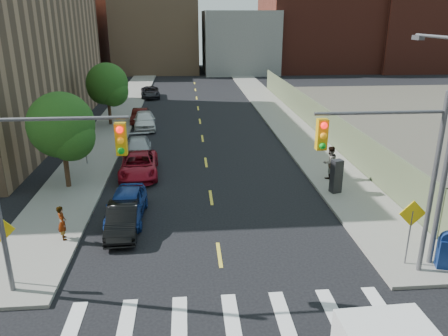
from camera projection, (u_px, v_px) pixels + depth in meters
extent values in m
cube|color=gray|center=(128.00, 103.00, 48.86)|extent=(3.50, 73.00, 0.15)
cube|color=gray|center=(265.00, 100.00, 50.10)|extent=(3.50, 73.00, 0.15)
cube|color=#5A6144|center=(314.00, 116.00, 37.17)|extent=(0.12, 44.00, 2.50)
cube|color=#592319|center=(59.00, 36.00, 72.52)|extent=(14.00, 18.00, 12.00)
cube|color=#8C6B4C|center=(157.00, 26.00, 75.19)|extent=(14.00, 16.00, 15.00)
cube|color=gray|center=(238.00, 41.00, 75.27)|extent=(12.00, 16.00, 10.00)
cube|color=#592319|center=(316.00, 23.00, 77.28)|extent=(18.00, 18.00, 16.00)
cube|color=#592319|center=(409.00, 17.00, 76.36)|extent=(14.00, 16.00, 18.00)
cylinder|color=#59595E|center=(56.00, 119.00, 13.63)|extent=(4.50, 0.12, 0.12)
cube|color=#E5A50C|center=(121.00, 139.00, 14.02)|extent=(0.35, 0.30, 1.05)
cylinder|color=#59595E|center=(432.00, 189.00, 15.58)|extent=(0.18, 0.18, 7.00)
cylinder|color=#59595E|center=(381.00, 113.00, 14.47)|extent=(4.50, 0.12, 0.12)
cube|color=#E5A50C|center=(322.00, 134.00, 14.55)|extent=(0.35, 0.30, 1.05)
cylinder|color=#59595E|center=(448.00, 157.00, 15.78)|extent=(0.20, 0.20, 9.00)
cylinder|color=#59595E|center=(441.00, 37.00, 16.01)|extent=(0.12, 3.50, 0.12)
cube|color=#59595E|center=(418.00, 38.00, 17.55)|extent=(0.25, 0.60, 0.18)
cylinder|color=#59595E|center=(5.00, 257.00, 15.59)|extent=(0.06, 0.06, 2.40)
cube|color=yellow|center=(0.00, 229.00, 15.22)|extent=(1.06, 0.04, 1.06)
cylinder|color=#59595E|center=(408.00, 239.00, 16.79)|extent=(0.06, 0.06, 2.40)
cube|color=yellow|center=(412.00, 213.00, 16.43)|extent=(1.06, 0.04, 1.06)
cylinder|color=#59595E|center=(86.00, 148.00, 28.27)|extent=(0.06, 0.06, 2.40)
cube|color=yellow|center=(84.00, 132.00, 27.91)|extent=(1.06, 0.04, 1.06)
cylinder|color=#332114|center=(66.00, 167.00, 24.46)|extent=(0.28, 0.28, 2.64)
sphere|color=#1B4413|center=(61.00, 125.00, 23.66)|extent=(3.60, 3.60, 3.60)
sphere|color=#1B4413|center=(71.00, 137.00, 23.62)|extent=(2.64, 2.64, 2.64)
sphere|color=#1B4413|center=(57.00, 131.00, 24.14)|extent=(2.88, 2.88, 2.88)
cylinder|color=#332114|center=(110.00, 111.00, 38.55)|extent=(0.28, 0.28, 2.64)
sphere|color=#1B4413|center=(107.00, 84.00, 37.76)|extent=(3.60, 3.60, 3.60)
sphere|color=#1B4413|center=(113.00, 91.00, 37.71)|extent=(2.64, 2.64, 2.64)
sphere|color=#1B4413|center=(104.00, 88.00, 38.24)|extent=(2.88, 2.88, 2.88)
imported|color=navy|center=(126.00, 205.00, 20.99)|extent=(1.82, 4.33, 1.46)
imported|color=black|center=(123.00, 219.00, 19.73)|extent=(1.50, 3.89, 1.26)
imported|color=maroon|center=(139.00, 165.00, 26.69)|extent=(2.52, 5.01, 1.36)
imported|color=#ADB1B6|center=(138.00, 148.00, 30.18)|extent=(2.12, 4.52, 1.27)
imported|color=white|center=(144.00, 120.00, 37.66)|extent=(2.23, 4.66, 1.54)
imported|color=#45100D|center=(140.00, 116.00, 39.97)|extent=(1.42, 3.79, 1.24)
imported|color=black|center=(150.00, 92.00, 51.97)|extent=(2.59, 4.81, 1.28)
cube|color=navy|center=(446.00, 254.00, 16.69)|extent=(0.72, 0.62, 1.18)
cube|color=black|center=(336.00, 176.00, 23.72)|extent=(0.65, 0.57, 1.85)
imported|color=gray|center=(62.00, 223.00, 18.76)|extent=(0.56, 0.66, 1.54)
imported|color=gray|center=(330.00, 162.00, 25.74)|extent=(1.17, 1.06, 1.97)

